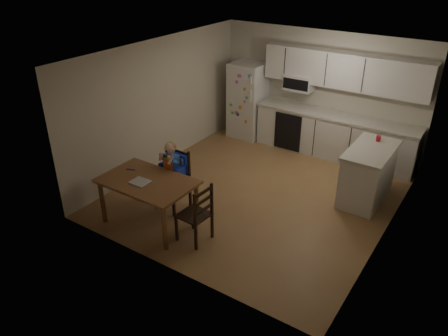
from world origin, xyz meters
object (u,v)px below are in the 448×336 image
at_px(refrigerator, 248,100).
at_px(red_cup, 378,138).
at_px(chair_side, 199,211).
at_px(dining_table, 148,186).
at_px(chair_booster, 173,168).
at_px(kitchen_island, 368,174).

bearing_deg(refrigerator, red_cup, -16.11).
distance_m(refrigerator, chair_side, 4.22).
bearing_deg(chair_side, dining_table, -84.00).
relative_size(dining_table, chair_booster, 1.21).
bearing_deg(chair_side, refrigerator, -155.44).
xyz_separation_m(red_cup, chair_booster, (-2.61, -2.42, -0.29)).
height_order(red_cup, dining_table, red_cup).
distance_m(red_cup, chair_booster, 3.57).
xyz_separation_m(refrigerator, kitchen_island, (3.20, -1.29, -0.36)).
bearing_deg(dining_table, kitchen_island, 45.52).
xyz_separation_m(dining_table, chair_booster, (0.00, 0.62, 0.05)).
distance_m(refrigerator, chair_booster, 3.40).
bearing_deg(dining_table, red_cup, 49.37).
distance_m(dining_table, chair_side, 0.96).
bearing_deg(chair_side, red_cup, 154.24).
xyz_separation_m(refrigerator, chair_side, (1.53, -3.92, -0.31)).
relative_size(refrigerator, chair_side, 1.79).
distance_m(chair_booster, chair_side, 1.12).
bearing_deg(chair_side, kitchen_island, 150.73).
bearing_deg(kitchen_island, refrigerator, 157.99).
relative_size(kitchen_island, chair_booster, 1.08).
bearing_deg(chair_booster, dining_table, -87.16).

